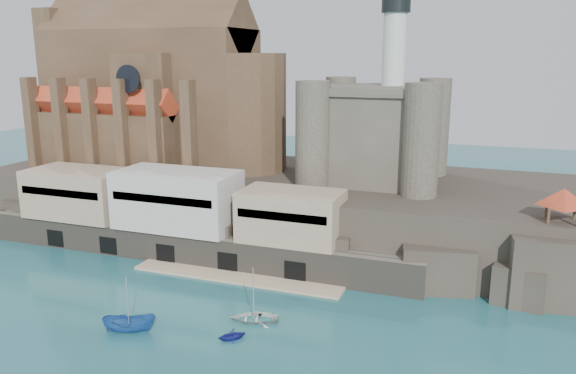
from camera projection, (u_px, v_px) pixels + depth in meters
The scene contains 10 objects.
ground at pixel (148, 337), 60.75m from camera, with size 300.00×300.00×0.00m, color #1B545B.
promontory at pixel (277, 204), 95.66m from camera, with size 100.00×36.00×10.00m.
quay at pixel (176, 217), 83.84m from camera, with size 70.00×12.00×13.05m.
church at pixel (159, 98), 101.95m from camera, with size 47.00×25.93×30.51m.
castle_keep at pixel (377, 129), 88.71m from camera, with size 21.20×21.20×29.30m.
rock_outcrop at pixel (556, 268), 69.43m from camera, with size 14.50×10.50×8.70m.
pavilion at pixel (563, 200), 67.57m from camera, with size 6.40×6.40×5.40m.
boat_2 at pixel (130, 331), 61.91m from camera, with size 2.23×2.29×5.94m, color #22559B.
boat_6 at pixel (254, 320), 64.52m from camera, with size 3.99×1.16×5.59m, color silver.
boat_7 at pixel (232, 339), 60.23m from camera, with size 2.61×1.59×3.03m, color navy.
Camera 1 is at (33.19, -46.83, 29.80)m, focal length 35.00 mm.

